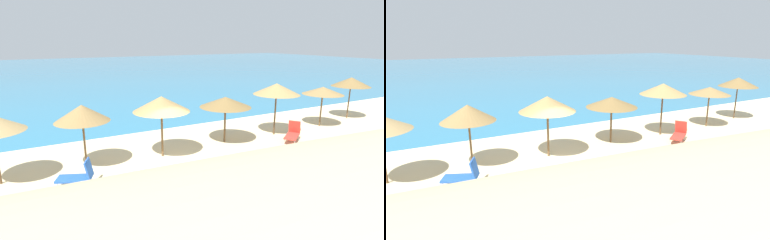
% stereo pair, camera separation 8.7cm
% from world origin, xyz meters
% --- Properties ---
extents(ground_plane, '(160.00, 160.00, 0.00)m').
position_xyz_m(ground_plane, '(0.00, 0.00, 0.00)').
color(ground_plane, beige).
extents(sea_water, '(160.00, 77.86, 0.01)m').
position_xyz_m(sea_water, '(0.00, 45.01, 0.00)').
color(sea_water, teal).
rests_on(sea_water, ground_plane).
extents(beach_umbrella_3, '(2.22, 2.22, 2.69)m').
position_xyz_m(beach_umbrella_3, '(-3.26, 2.36, 2.33)').
color(beach_umbrella_3, brown).
rests_on(beach_umbrella_3, ground_plane).
extents(beach_umbrella_4, '(2.56, 2.56, 2.80)m').
position_xyz_m(beach_umbrella_4, '(0.08, 2.01, 2.45)').
color(beach_umbrella_4, brown).
rests_on(beach_umbrella_4, ground_plane).
extents(beach_umbrella_5, '(2.63, 2.63, 2.41)m').
position_xyz_m(beach_umbrella_5, '(3.72, 2.29, 2.14)').
color(beach_umbrella_5, brown).
rests_on(beach_umbrella_5, ground_plane).
extents(beach_umbrella_6, '(2.54, 2.54, 2.90)m').
position_xyz_m(beach_umbrella_6, '(6.96, 2.11, 2.59)').
color(beach_umbrella_6, brown).
rests_on(beach_umbrella_6, ground_plane).
extents(beach_umbrella_7, '(2.42, 2.42, 2.45)m').
position_xyz_m(beach_umbrella_7, '(10.71, 2.09, 2.21)').
color(beach_umbrella_7, brown).
rests_on(beach_umbrella_7, ground_plane).
extents(beach_umbrella_8, '(2.47, 2.47, 2.78)m').
position_xyz_m(beach_umbrella_8, '(14.02, 2.58, 2.47)').
color(beach_umbrella_8, brown).
rests_on(beach_umbrella_8, ground_plane).
extents(lounge_chair_0, '(1.43, 1.11, 0.99)m').
position_xyz_m(lounge_chair_0, '(-3.81, 0.70, 0.40)').
color(lounge_chair_0, blue).
rests_on(lounge_chair_0, ground_plane).
extents(lounge_chair_1, '(1.50, 1.28, 1.04)m').
position_xyz_m(lounge_chair_1, '(6.95, 0.69, 0.45)').
color(lounge_chair_1, red).
rests_on(lounge_chair_1, ground_plane).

